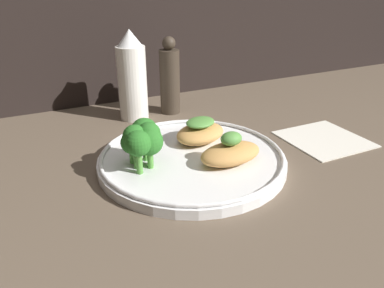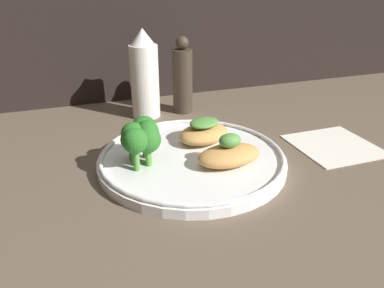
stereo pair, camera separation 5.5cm
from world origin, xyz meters
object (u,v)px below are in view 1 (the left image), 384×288
broccoli_bunch (142,139)px  sauce_bottle (132,77)px  pepper_grinder (170,79)px  plate (192,159)px

broccoli_bunch → sauce_bottle: size_ratio=0.41×
pepper_grinder → broccoli_bunch: bearing=-121.3°
plate → sauce_bottle: 23.68cm
plate → broccoli_bunch: bearing=177.3°
sauce_bottle → pepper_grinder: 7.77cm
plate → pepper_grinder: 24.01cm
plate → sauce_bottle: size_ratio=1.64×
sauce_bottle → pepper_grinder: bearing=0.0°
broccoli_bunch → pepper_grinder: size_ratio=0.46×
plate → pepper_grinder: pepper_grinder is taller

